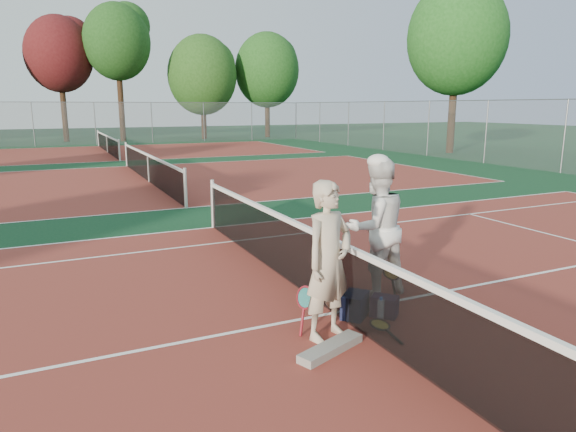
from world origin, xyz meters
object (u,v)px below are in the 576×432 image
(racket_red, at_px, (305,311))
(water_bottle, at_px, (381,311))
(sports_bag_purple, at_px, (384,306))
(racket_black_held, at_px, (391,283))
(net_main, at_px, (335,277))
(player_a, at_px, (329,261))
(sports_bag_navy, at_px, (355,305))
(racket_spare, at_px, (380,326))
(player_b, at_px, (376,227))

(racket_red, bearing_deg, water_bottle, -37.24)
(racket_red, bearing_deg, sports_bag_purple, -30.03)
(sports_bag_purple, bearing_deg, racket_red, -178.89)
(racket_black_held, height_order, water_bottle, racket_black_held)
(net_main, bearing_deg, player_a, -126.99)
(net_main, xyz_separation_m, sports_bag_navy, (0.18, -0.21, -0.35))
(racket_black_held, bearing_deg, player_a, -13.80)
(racket_spare, bearing_deg, sports_bag_navy, 8.96)
(racket_spare, distance_m, water_bottle, 0.26)
(player_b, distance_m, sports_bag_purple, 1.23)
(player_a, height_order, water_bottle, player_a)
(player_a, xyz_separation_m, player_b, (1.36, 1.01, 0.05))
(racket_red, distance_m, sports_bag_purple, 1.20)
(player_a, xyz_separation_m, racket_red, (-0.21, 0.19, -0.65))
(racket_spare, bearing_deg, player_b, -30.06)
(player_b, height_order, racket_red, player_b)
(net_main, height_order, player_b, player_b)
(racket_red, xyz_separation_m, sports_bag_navy, (0.82, 0.17, -0.13))
(player_a, xyz_separation_m, water_bottle, (0.83, 0.08, -0.80))
(net_main, xyz_separation_m, sports_bag_purple, (0.54, -0.36, -0.37))
(water_bottle, bearing_deg, player_a, -174.40)
(net_main, bearing_deg, sports_bag_navy, -49.81)
(player_a, xyz_separation_m, sports_bag_navy, (0.62, 0.36, -0.79))
(net_main, distance_m, racket_red, 0.78)
(sports_bag_navy, xyz_separation_m, water_bottle, (0.21, -0.28, -0.01))
(player_b, relative_size, sports_bag_navy, 4.90)
(player_a, relative_size, player_b, 0.95)
(water_bottle, bearing_deg, sports_bag_purple, 41.01)
(sports_bag_navy, xyz_separation_m, sports_bag_purple, (0.36, -0.15, -0.02))
(net_main, xyz_separation_m, racket_black_held, (0.96, 0.07, -0.25))
(player_a, distance_m, sports_bag_purple, 1.29)
(player_a, height_order, sports_bag_navy, player_a)
(net_main, xyz_separation_m, racket_spare, (0.25, -0.69, -0.46))
(racket_spare, bearing_deg, player_a, 81.82)
(player_b, height_order, sports_bag_navy, player_b)
(sports_bag_purple, height_order, water_bottle, water_bottle)
(racket_red, bearing_deg, sports_bag_navy, -19.28)
(racket_spare, bearing_deg, racket_black_held, -42.14)
(sports_bag_navy, height_order, sports_bag_purple, sports_bag_navy)
(net_main, height_order, sports_bag_purple, net_main)
(racket_black_held, relative_size, water_bottle, 1.72)
(net_main, relative_size, racket_red, 18.54)
(water_bottle, bearing_deg, net_main, 128.04)
(racket_spare, distance_m, sports_bag_purple, 0.45)
(player_a, xyz_separation_m, racket_black_held, (1.40, 0.65, -0.69))
(net_main, height_order, racket_spare, net_main)
(net_main, bearing_deg, racket_red, -148.91)
(racket_spare, relative_size, sports_bag_navy, 1.47)
(racket_spare, relative_size, water_bottle, 2.00)
(racket_red, bearing_deg, racket_black_held, -15.21)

